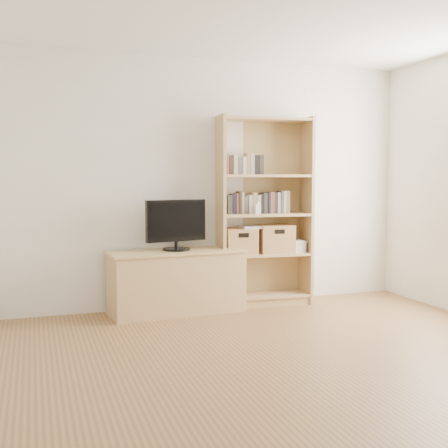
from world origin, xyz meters
name	(u,v)px	position (x,y,z in m)	size (l,w,h in m)	color
floor	(319,385)	(0.00, 0.00, 0.00)	(4.50, 5.00, 0.01)	brown
back_wall	(207,183)	(0.00, 2.50, 1.30)	(4.50, 0.02, 2.60)	silver
tv_stand	(176,283)	(-0.40, 2.25, 0.30)	(1.33, 0.50, 0.61)	tan
bookshelf	(264,211)	(0.59, 2.32, 1.00)	(1.00, 0.36, 2.00)	tan
television	(176,225)	(-0.40, 2.25, 0.89)	(0.64, 0.05, 0.50)	black
books_row_mid	(264,203)	(0.59, 2.34, 1.09)	(0.83, 0.16, 0.22)	black
books_row_upper	(244,164)	(0.37, 2.36, 1.50)	(0.42, 0.15, 0.22)	black
baby_monitor	(258,209)	(0.47, 2.22, 1.03)	(0.06, 0.04, 0.11)	white
basket_left	(241,241)	(0.32, 2.33, 0.69)	(0.33, 0.27, 0.27)	#B57851
basket_right	(275,239)	(0.71, 2.31, 0.71)	(0.36, 0.30, 0.30)	#B57851
laptop	(256,227)	(0.49, 2.31, 0.84)	(0.32, 0.23, 0.03)	silver
magazine_stack	(294,247)	(0.93, 2.29, 0.61)	(0.16, 0.23, 0.11)	beige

